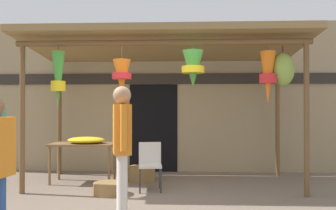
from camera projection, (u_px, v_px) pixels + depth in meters
ground_plane at (149, 198)px, 5.69m from camera, size 30.00×30.00×0.00m
shop_facade at (159, 97)px, 8.19m from camera, size 9.79×0.29×3.44m
market_stall_canopy at (169, 53)px, 6.62m from camera, size 5.28×2.29×2.85m
display_table at (83, 148)px, 6.87m from camera, size 1.24×0.61×0.77m
flower_heap_on_table at (87, 140)px, 6.83m from camera, size 0.73×0.51×0.13m
folding_chair at (150, 162)px, 6.25m from camera, size 0.45×0.45×0.84m
wicker_basket_by_table at (142, 174)px, 7.00m from camera, size 0.55×0.55×0.29m
wicker_basket_spare at (109, 188)px, 5.92m from camera, size 0.52×0.52×0.20m
vendor_in_orange at (122, 140)px, 4.58m from camera, size 0.31×0.58×1.74m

